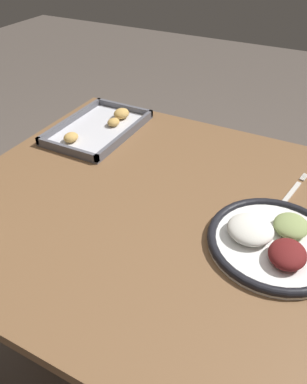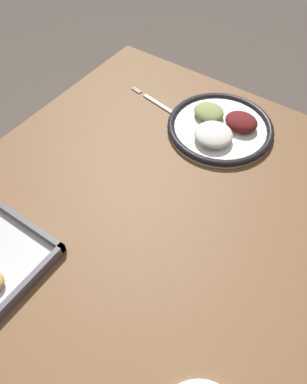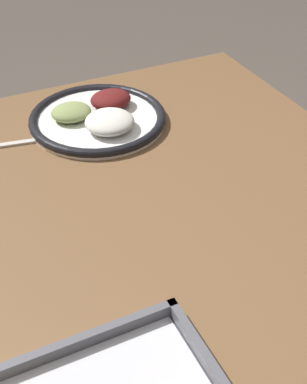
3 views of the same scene
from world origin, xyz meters
name	(u,v)px [view 3 (image 3 of 3)]	position (x,y,z in m)	size (l,w,h in m)	color
dining_table	(151,251)	(0.00, 0.00, 0.61)	(0.92, 1.02, 0.72)	brown
dinner_plate	(98,117)	(-0.02, -0.30, 0.73)	(0.30, 0.30, 0.05)	white
fork	(9,144)	(0.18, -0.30, 0.72)	(0.22, 0.05, 0.00)	silver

